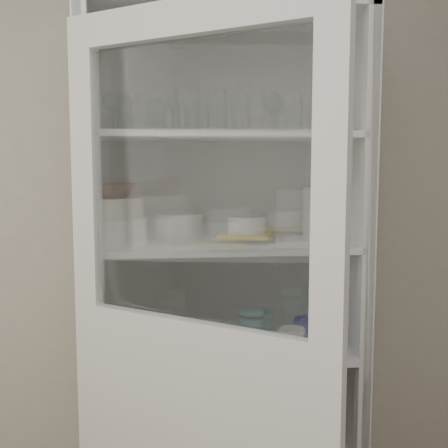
% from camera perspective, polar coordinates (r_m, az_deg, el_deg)
% --- Properties ---
extents(wall_back, '(3.60, 0.02, 2.60)m').
position_cam_1_polar(wall_back, '(2.31, -5.50, -0.08)').
color(wall_back, '#AEA99F').
rests_on(wall_back, ground).
extents(pantry_cabinet, '(1.00, 0.45, 2.10)m').
position_cam_1_polar(pantry_cabinet, '(2.23, -0.16, -9.73)').
color(pantry_cabinet, silver).
rests_on(pantry_cabinet, floor).
extents(cupboard_door, '(0.75, 0.56, 2.00)m').
position_cam_1_polar(cupboard_door, '(1.72, -3.04, -17.08)').
color(cupboard_door, silver).
rests_on(cupboard_door, floor).
extents(tumbler_0, '(0.07, 0.07, 0.12)m').
position_cam_1_polar(tumbler_0, '(1.94, -9.96, 11.17)').
color(tumbler_0, silver).
rests_on(tumbler_0, shelf_glass).
extents(tumbler_1, '(0.09, 0.09, 0.16)m').
position_cam_1_polar(tumbler_1, '(1.97, -3.64, 11.65)').
color(tumbler_1, silver).
rests_on(tumbler_1, shelf_glass).
extents(tumbler_2, '(0.09, 0.09, 0.13)m').
position_cam_1_polar(tumbler_2, '(1.96, -6.86, 11.28)').
color(tumbler_2, silver).
rests_on(tumbler_2, shelf_glass).
extents(tumbler_3, '(0.08, 0.08, 0.14)m').
position_cam_1_polar(tumbler_3, '(1.97, -0.76, 11.43)').
color(tumbler_3, silver).
rests_on(tumbler_3, shelf_glass).
extents(tumbler_4, '(0.08, 0.08, 0.13)m').
position_cam_1_polar(tumbler_4, '(1.98, 1.82, 11.16)').
color(tumbler_4, silver).
rests_on(tumbler_4, shelf_glass).
extents(tumbler_5, '(0.07, 0.07, 0.13)m').
position_cam_1_polar(tumbler_5, '(2.00, 7.15, 11.10)').
color(tumbler_5, silver).
rests_on(tumbler_5, shelf_glass).
extents(tumbler_6, '(0.10, 0.10, 0.16)m').
position_cam_1_polar(tumbler_6, '(2.06, 11.87, 11.29)').
color(tumbler_6, silver).
rests_on(tumbler_6, shelf_glass).
extents(tumbler_7, '(0.07, 0.07, 0.13)m').
position_cam_1_polar(tumbler_7, '(2.06, -10.31, 10.95)').
color(tumbler_7, silver).
rests_on(tumbler_7, shelf_glass).
extents(tumbler_8, '(0.08, 0.08, 0.13)m').
position_cam_1_polar(tumbler_8, '(2.08, -9.96, 10.89)').
color(tumbler_8, silver).
rests_on(tumbler_8, shelf_glass).
extents(tumbler_9, '(0.09, 0.09, 0.14)m').
position_cam_1_polar(tumbler_9, '(2.08, 0.45, 11.19)').
color(tumbler_9, silver).
rests_on(tumbler_9, shelf_glass).
extents(goblet_0, '(0.08, 0.08, 0.18)m').
position_cam_1_polar(goblet_0, '(2.20, -11.21, 11.23)').
color(goblet_0, silver).
rests_on(goblet_0, shelf_glass).
extents(goblet_1, '(0.08, 0.08, 0.17)m').
position_cam_1_polar(goblet_1, '(2.14, -5.12, 11.39)').
color(goblet_1, silver).
rests_on(goblet_1, shelf_glass).
extents(goblet_2, '(0.07, 0.07, 0.15)m').
position_cam_1_polar(goblet_2, '(2.20, 5.17, 11.05)').
color(goblet_2, silver).
rests_on(goblet_2, shelf_glass).
extents(goblet_3, '(0.08, 0.08, 0.18)m').
position_cam_1_polar(goblet_3, '(2.20, 4.97, 11.35)').
color(goblet_3, silver).
rests_on(goblet_3, shelf_glass).
extents(plate_stack_front, '(0.25, 0.25, 0.10)m').
position_cam_1_polar(plate_stack_front, '(2.05, -11.35, -0.69)').
color(plate_stack_front, white).
rests_on(plate_stack_front, shelf_plates).
extents(plate_stack_back, '(0.20, 0.20, 0.10)m').
position_cam_1_polar(plate_stack_back, '(2.18, -4.59, -0.17)').
color(plate_stack_back, white).
rests_on(plate_stack_back, shelf_plates).
extents(cream_bowl, '(0.28, 0.28, 0.07)m').
position_cam_1_polar(cream_bowl, '(2.04, -11.41, 1.67)').
color(cream_bowl, beige).
rests_on(cream_bowl, plate_stack_front).
extents(terracotta_bowl, '(0.24, 0.24, 0.05)m').
position_cam_1_polar(terracotta_bowl, '(2.04, -11.44, 3.37)').
color(terracotta_bowl, '#55311F').
rests_on(terracotta_bowl, cream_bowl).
extents(glass_platter, '(0.32, 0.32, 0.02)m').
position_cam_1_polar(glass_platter, '(2.11, 2.32, -1.48)').
color(glass_platter, silver).
rests_on(glass_platter, shelf_plates).
extents(yellow_trivet, '(0.24, 0.24, 0.01)m').
position_cam_1_polar(yellow_trivet, '(2.11, 2.32, -1.09)').
color(yellow_trivet, gold).
rests_on(yellow_trivet, glass_platter).
extents(white_ramekin, '(0.18, 0.18, 0.06)m').
position_cam_1_polar(white_ramekin, '(2.11, 2.32, -0.07)').
color(white_ramekin, white).
rests_on(white_ramekin, yellow_trivet).
extents(grey_bowl_stack, '(0.14, 0.14, 0.20)m').
position_cam_1_polar(grey_bowl_stack, '(2.19, 9.89, 1.11)').
color(grey_bowl_stack, silver).
rests_on(grey_bowl_stack, shelf_plates).
extents(mug_blue, '(0.16, 0.16, 0.11)m').
position_cam_1_polar(mug_blue, '(2.19, 8.74, -10.84)').
color(mug_blue, '#090E92').
rests_on(mug_blue, shelf_mugs).
extents(mug_teal, '(0.13, 0.13, 0.11)m').
position_cam_1_polar(mug_teal, '(2.26, 3.66, -10.16)').
color(mug_teal, teal).
rests_on(mug_teal, shelf_mugs).
extents(mug_white, '(0.10, 0.10, 0.10)m').
position_cam_1_polar(mug_white, '(2.09, 6.89, -11.75)').
color(mug_white, white).
rests_on(mug_white, shelf_mugs).
extents(teal_jar, '(0.10, 0.10, 0.12)m').
position_cam_1_polar(teal_jar, '(2.21, 2.84, -10.38)').
color(teal_jar, teal).
rests_on(teal_jar, shelf_mugs).
extents(measuring_cups, '(0.09, 0.09, 0.04)m').
position_cam_1_polar(measuring_cups, '(2.08, -5.71, -12.71)').
color(measuring_cups, '#B4B4B4').
rests_on(measuring_cups, shelf_mugs).
extents(white_canister, '(0.14, 0.14, 0.13)m').
position_cam_1_polar(white_canister, '(2.18, -11.00, -10.54)').
color(white_canister, white).
rests_on(white_canister, shelf_mugs).
extents(cream_dish, '(0.24, 0.24, 0.07)m').
position_cam_1_polar(cream_dish, '(2.31, -2.04, -21.00)').
color(cream_dish, beige).
rests_on(cream_dish, shelf_bot).
extents(tin_box, '(0.25, 0.21, 0.06)m').
position_cam_1_polar(tin_box, '(2.33, 3.66, -20.83)').
color(tin_box, '#B5B5B5').
rests_on(tin_box, shelf_bot).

